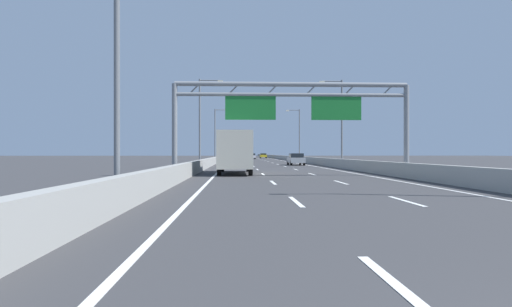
% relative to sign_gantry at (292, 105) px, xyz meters
% --- Properties ---
extents(ground_plane, '(260.00, 260.00, 0.00)m').
position_rel_sign_gantry_xyz_m(ground_plane, '(-0.03, 72.05, -4.81)').
color(ground_plane, '#38383A').
extents(lane_dash_left_0, '(0.16, 3.00, 0.01)m').
position_rel_sign_gantry_xyz_m(lane_dash_left_0, '(-1.83, -24.45, -4.80)').
color(lane_dash_left_0, white).
rests_on(lane_dash_left_0, ground_plane).
extents(lane_dash_left_1, '(0.16, 3.00, 0.01)m').
position_rel_sign_gantry_xyz_m(lane_dash_left_1, '(-1.83, -15.45, -4.80)').
color(lane_dash_left_1, white).
rests_on(lane_dash_left_1, ground_plane).
extents(lane_dash_left_2, '(0.16, 3.00, 0.01)m').
position_rel_sign_gantry_xyz_m(lane_dash_left_2, '(-1.83, -6.45, -4.80)').
color(lane_dash_left_2, white).
rests_on(lane_dash_left_2, ground_plane).
extents(lane_dash_left_3, '(0.16, 3.00, 0.01)m').
position_rel_sign_gantry_xyz_m(lane_dash_left_3, '(-1.83, 2.55, -4.80)').
color(lane_dash_left_3, white).
rests_on(lane_dash_left_3, ground_plane).
extents(lane_dash_left_4, '(0.16, 3.00, 0.01)m').
position_rel_sign_gantry_xyz_m(lane_dash_left_4, '(-1.83, 11.55, -4.80)').
color(lane_dash_left_4, white).
rests_on(lane_dash_left_4, ground_plane).
extents(lane_dash_left_5, '(0.16, 3.00, 0.01)m').
position_rel_sign_gantry_xyz_m(lane_dash_left_5, '(-1.83, 20.55, -4.80)').
color(lane_dash_left_5, white).
rests_on(lane_dash_left_5, ground_plane).
extents(lane_dash_left_6, '(0.16, 3.00, 0.01)m').
position_rel_sign_gantry_xyz_m(lane_dash_left_6, '(-1.83, 29.55, -4.80)').
color(lane_dash_left_6, white).
rests_on(lane_dash_left_6, ground_plane).
extents(lane_dash_left_7, '(0.16, 3.00, 0.01)m').
position_rel_sign_gantry_xyz_m(lane_dash_left_7, '(-1.83, 38.55, -4.80)').
color(lane_dash_left_7, white).
rests_on(lane_dash_left_7, ground_plane).
extents(lane_dash_left_8, '(0.16, 3.00, 0.01)m').
position_rel_sign_gantry_xyz_m(lane_dash_left_8, '(-1.83, 47.55, -4.80)').
color(lane_dash_left_8, white).
rests_on(lane_dash_left_8, ground_plane).
extents(lane_dash_left_9, '(0.16, 3.00, 0.01)m').
position_rel_sign_gantry_xyz_m(lane_dash_left_9, '(-1.83, 56.55, -4.80)').
color(lane_dash_left_9, white).
rests_on(lane_dash_left_9, ground_plane).
extents(lane_dash_left_10, '(0.16, 3.00, 0.01)m').
position_rel_sign_gantry_xyz_m(lane_dash_left_10, '(-1.83, 65.55, -4.80)').
color(lane_dash_left_10, white).
rests_on(lane_dash_left_10, ground_plane).
extents(lane_dash_left_11, '(0.16, 3.00, 0.01)m').
position_rel_sign_gantry_xyz_m(lane_dash_left_11, '(-1.83, 74.55, -4.80)').
color(lane_dash_left_11, white).
rests_on(lane_dash_left_11, ground_plane).
extents(lane_dash_left_12, '(0.16, 3.00, 0.01)m').
position_rel_sign_gantry_xyz_m(lane_dash_left_12, '(-1.83, 83.55, -4.80)').
color(lane_dash_left_12, white).
rests_on(lane_dash_left_12, ground_plane).
extents(lane_dash_left_13, '(0.16, 3.00, 0.01)m').
position_rel_sign_gantry_xyz_m(lane_dash_left_13, '(-1.83, 92.55, -4.80)').
color(lane_dash_left_13, white).
rests_on(lane_dash_left_13, ground_plane).
extents(lane_dash_left_14, '(0.16, 3.00, 0.01)m').
position_rel_sign_gantry_xyz_m(lane_dash_left_14, '(-1.83, 101.55, -4.80)').
color(lane_dash_left_14, white).
rests_on(lane_dash_left_14, ground_plane).
extents(lane_dash_left_15, '(0.16, 3.00, 0.01)m').
position_rel_sign_gantry_xyz_m(lane_dash_left_15, '(-1.83, 110.55, -4.80)').
color(lane_dash_left_15, white).
rests_on(lane_dash_left_15, ground_plane).
extents(lane_dash_left_16, '(0.16, 3.00, 0.01)m').
position_rel_sign_gantry_xyz_m(lane_dash_left_16, '(-1.83, 119.55, -4.80)').
color(lane_dash_left_16, white).
rests_on(lane_dash_left_16, ground_plane).
extents(lane_dash_left_17, '(0.16, 3.00, 0.01)m').
position_rel_sign_gantry_xyz_m(lane_dash_left_17, '(-1.83, 128.55, -4.80)').
color(lane_dash_left_17, white).
rests_on(lane_dash_left_17, ground_plane).
extents(lane_dash_right_1, '(0.16, 3.00, 0.01)m').
position_rel_sign_gantry_xyz_m(lane_dash_right_1, '(1.77, -15.45, -4.80)').
color(lane_dash_right_1, white).
rests_on(lane_dash_right_1, ground_plane).
extents(lane_dash_right_2, '(0.16, 3.00, 0.01)m').
position_rel_sign_gantry_xyz_m(lane_dash_right_2, '(1.77, -6.45, -4.80)').
color(lane_dash_right_2, white).
rests_on(lane_dash_right_2, ground_plane).
extents(lane_dash_right_3, '(0.16, 3.00, 0.01)m').
position_rel_sign_gantry_xyz_m(lane_dash_right_3, '(1.77, 2.55, -4.80)').
color(lane_dash_right_3, white).
rests_on(lane_dash_right_3, ground_plane).
extents(lane_dash_right_4, '(0.16, 3.00, 0.01)m').
position_rel_sign_gantry_xyz_m(lane_dash_right_4, '(1.77, 11.55, -4.80)').
color(lane_dash_right_4, white).
rests_on(lane_dash_right_4, ground_plane).
extents(lane_dash_right_5, '(0.16, 3.00, 0.01)m').
position_rel_sign_gantry_xyz_m(lane_dash_right_5, '(1.77, 20.55, -4.80)').
color(lane_dash_right_5, white).
rests_on(lane_dash_right_5, ground_plane).
extents(lane_dash_right_6, '(0.16, 3.00, 0.01)m').
position_rel_sign_gantry_xyz_m(lane_dash_right_6, '(1.77, 29.55, -4.80)').
color(lane_dash_right_6, white).
rests_on(lane_dash_right_6, ground_plane).
extents(lane_dash_right_7, '(0.16, 3.00, 0.01)m').
position_rel_sign_gantry_xyz_m(lane_dash_right_7, '(1.77, 38.55, -4.80)').
color(lane_dash_right_7, white).
rests_on(lane_dash_right_7, ground_plane).
extents(lane_dash_right_8, '(0.16, 3.00, 0.01)m').
position_rel_sign_gantry_xyz_m(lane_dash_right_8, '(1.77, 47.55, -4.80)').
color(lane_dash_right_8, white).
rests_on(lane_dash_right_8, ground_plane).
extents(lane_dash_right_9, '(0.16, 3.00, 0.01)m').
position_rel_sign_gantry_xyz_m(lane_dash_right_9, '(1.77, 56.55, -4.80)').
color(lane_dash_right_9, white).
rests_on(lane_dash_right_9, ground_plane).
extents(lane_dash_right_10, '(0.16, 3.00, 0.01)m').
position_rel_sign_gantry_xyz_m(lane_dash_right_10, '(1.77, 65.55, -4.80)').
color(lane_dash_right_10, white).
rests_on(lane_dash_right_10, ground_plane).
extents(lane_dash_right_11, '(0.16, 3.00, 0.01)m').
position_rel_sign_gantry_xyz_m(lane_dash_right_11, '(1.77, 74.55, -4.80)').
color(lane_dash_right_11, white).
rests_on(lane_dash_right_11, ground_plane).
extents(lane_dash_right_12, '(0.16, 3.00, 0.01)m').
position_rel_sign_gantry_xyz_m(lane_dash_right_12, '(1.77, 83.55, -4.80)').
color(lane_dash_right_12, white).
rests_on(lane_dash_right_12, ground_plane).
extents(lane_dash_right_13, '(0.16, 3.00, 0.01)m').
position_rel_sign_gantry_xyz_m(lane_dash_right_13, '(1.77, 92.55, -4.80)').
color(lane_dash_right_13, white).
rests_on(lane_dash_right_13, ground_plane).
extents(lane_dash_right_14, '(0.16, 3.00, 0.01)m').
position_rel_sign_gantry_xyz_m(lane_dash_right_14, '(1.77, 101.55, -4.80)').
color(lane_dash_right_14, white).
rests_on(lane_dash_right_14, ground_plane).
extents(lane_dash_right_15, '(0.16, 3.00, 0.01)m').
position_rel_sign_gantry_xyz_m(lane_dash_right_15, '(1.77, 110.55, -4.80)').
color(lane_dash_right_15, white).
rests_on(lane_dash_right_15, ground_plane).
extents(lane_dash_right_16, '(0.16, 3.00, 0.01)m').
position_rel_sign_gantry_xyz_m(lane_dash_right_16, '(1.77, 119.55, -4.80)').
color(lane_dash_right_16, white).
rests_on(lane_dash_right_16, ground_plane).
extents(lane_dash_right_17, '(0.16, 3.00, 0.01)m').
position_rel_sign_gantry_xyz_m(lane_dash_right_17, '(1.77, 128.55, -4.80)').
color(lane_dash_right_17, white).
rests_on(lane_dash_right_17, ground_plane).
extents(edge_line_left, '(0.16, 176.00, 0.01)m').
position_rel_sign_gantry_xyz_m(edge_line_left, '(-5.28, 60.05, -4.80)').
color(edge_line_left, white).
rests_on(edge_line_left, ground_plane).
extents(edge_line_right, '(0.16, 176.00, 0.01)m').
position_rel_sign_gantry_xyz_m(edge_line_right, '(5.22, 60.05, -4.80)').
color(edge_line_right, white).
rests_on(edge_line_right, ground_plane).
extents(barrier_left, '(0.45, 220.00, 0.95)m').
position_rel_sign_gantry_xyz_m(barrier_left, '(-6.93, 82.05, -4.33)').
color(barrier_left, '#9E9E99').
rests_on(barrier_left, ground_plane).
extents(barrier_right, '(0.45, 220.00, 0.95)m').
position_rel_sign_gantry_xyz_m(barrier_right, '(6.87, 82.05, -4.33)').
color(barrier_right, '#9E9E99').
rests_on(barrier_right, ground_plane).
extents(sign_gantry, '(16.10, 0.36, 6.36)m').
position_rel_sign_gantry_xyz_m(sign_gantry, '(0.00, 0.00, 0.00)').
color(sign_gantry, gray).
rests_on(sign_gantry, ground_plane).
extents(streetlamp_left_near, '(2.58, 0.28, 9.50)m').
position_rel_sign_gantry_xyz_m(streetlamp_left_near, '(-7.49, -14.72, 0.59)').
color(streetlamp_left_near, slate).
rests_on(streetlamp_left_near, ground_plane).
extents(streetlamp_left_mid, '(2.58, 0.28, 9.50)m').
position_rel_sign_gantry_xyz_m(streetlamp_left_mid, '(-7.49, 17.78, 0.59)').
color(streetlamp_left_mid, slate).
rests_on(streetlamp_left_mid, ground_plane).
extents(streetlamp_right_mid, '(2.58, 0.28, 9.50)m').
position_rel_sign_gantry_xyz_m(streetlamp_right_mid, '(7.44, 17.78, 0.59)').
color(streetlamp_right_mid, slate).
rests_on(streetlamp_right_mid, ground_plane).
extents(streetlamp_left_far, '(2.58, 0.28, 9.50)m').
position_rel_sign_gantry_xyz_m(streetlamp_left_far, '(-7.49, 50.27, 0.59)').
color(streetlamp_left_far, slate).
rests_on(streetlamp_left_far, ground_plane).
extents(streetlamp_right_far, '(2.58, 0.28, 9.50)m').
position_rel_sign_gantry_xyz_m(streetlamp_right_far, '(7.44, 50.27, 0.59)').
color(streetlamp_right_far, slate).
rests_on(streetlamp_right_far, ground_plane).
extents(green_car, '(1.81, 4.31, 1.49)m').
position_rel_sign_gantry_xyz_m(green_car, '(-3.67, 106.53, -4.06)').
color(green_car, '#1E7A38').
rests_on(green_car, ground_plane).
extents(yellow_car, '(1.88, 4.55, 1.38)m').
position_rel_sign_gantry_xyz_m(yellow_car, '(3.80, 96.66, -4.08)').
color(yellow_car, yellow).
rests_on(yellow_car, ground_plane).
extents(orange_car, '(1.81, 4.66, 1.50)m').
position_rel_sign_gantry_xyz_m(orange_car, '(-3.73, 43.67, -4.05)').
color(orange_car, orange).
rests_on(orange_car, ground_plane).
extents(white_car, '(1.82, 4.21, 1.41)m').
position_rel_sign_gantry_xyz_m(white_car, '(-0.14, 78.00, -4.07)').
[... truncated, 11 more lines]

